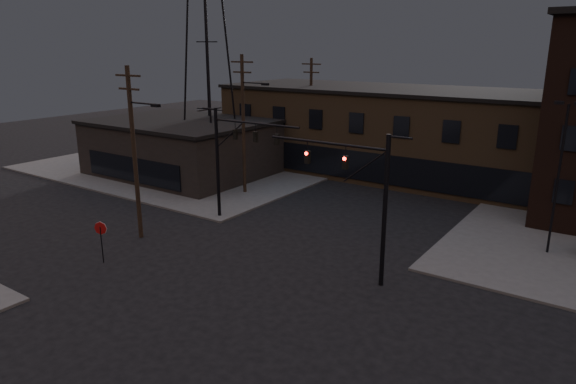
# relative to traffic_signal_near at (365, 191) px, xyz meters

# --- Properties ---
(ground) EXTENTS (140.00, 140.00, 0.00)m
(ground) POSITION_rel_traffic_signal_near_xyz_m (-5.36, -4.50, -4.93)
(ground) COLOR black
(ground) RESTS_ON ground
(sidewalk_nw) EXTENTS (30.00, 30.00, 0.15)m
(sidewalk_nw) POSITION_rel_traffic_signal_near_xyz_m (-27.36, 17.50, -4.86)
(sidewalk_nw) COLOR #474744
(sidewalk_nw) RESTS_ON ground
(building_row) EXTENTS (40.00, 12.00, 8.00)m
(building_row) POSITION_rel_traffic_signal_near_xyz_m (-5.36, 23.50, -0.93)
(building_row) COLOR brown
(building_row) RESTS_ON ground
(building_left) EXTENTS (16.00, 12.00, 5.00)m
(building_left) POSITION_rel_traffic_signal_near_xyz_m (-25.36, 11.50, -2.43)
(building_left) COLOR black
(building_left) RESTS_ON ground
(traffic_signal_near) EXTENTS (7.12, 0.24, 8.00)m
(traffic_signal_near) POSITION_rel_traffic_signal_near_xyz_m (0.00, 0.00, 0.00)
(traffic_signal_near) COLOR black
(traffic_signal_near) RESTS_ON ground
(traffic_signal_far) EXTENTS (7.12, 0.24, 8.00)m
(traffic_signal_far) POSITION_rel_traffic_signal_near_xyz_m (-12.07, 3.50, 0.08)
(traffic_signal_far) COLOR black
(traffic_signal_far) RESTS_ON ground
(stop_sign) EXTENTS (0.72, 0.33, 2.48)m
(stop_sign) POSITION_rel_traffic_signal_near_xyz_m (-13.36, -6.49, -3.09)
(stop_sign) COLOR black
(stop_sign) RESTS_ON ground
(utility_pole_near) EXTENTS (3.70, 0.28, 11.00)m
(utility_pole_near) POSITION_rel_traffic_signal_near_xyz_m (-14.79, -2.50, 0.94)
(utility_pole_near) COLOR black
(utility_pole_near) RESTS_ON ground
(utility_pole_mid) EXTENTS (3.70, 0.28, 11.50)m
(utility_pole_mid) POSITION_rel_traffic_signal_near_xyz_m (-15.79, 9.50, 1.19)
(utility_pole_mid) COLOR black
(utility_pole_mid) RESTS_ON ground
(utility_pole_far) EXTENTS (2.20, 0.28, 11.00)m
(utility_pole_far) POSITION_rel_traffic_signal_near_xyz_m (-16.86, 21.50, 0.85)
(utility_pole_far) COLOR black
(utility_pole_far) RESTS_ON ground
(transmission_tower) EXTENTS (7.00, 7.00, 25.00)m
(transmission_tower) POSITION_rel_traffic_signal_near_xyz_m (-23.36, 13.50, 7.57)
(transmission_tower) COLOR black
(transmission_tower) RESTS_ON ground
(lot_light_a) EXTENTS (1.50, 0.28, 9.14)m
(lot_light_a) POSITION_rel_traffic_signal_near_xyz_m (7.64, 9.50, 0.58)
(lot_light_a) COLOR black
(lot_light_a) RESTS_ON ground
(parked_car_lot_a) EXTENTS (4.45, 2.36, 1.44)m
(parked_car_lot_a) POSITION_rel_traffic_signal_near_xyz_m (7.47, 18.17, -4.06)
(parked_car_lot_a) COLOR black
(parked_car_lot_a) RESTS_ON sidewalk_ne
(car_crossing) EXTENTS (2.29, 5.01, 1.59)m
(car_crossing) POSITION_rel_traffic_signal_near_xyz_m (-0.38, 21.38, -4.14)
(car_crossing) COLOR black
(car_crossing) RESTS_ON ground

